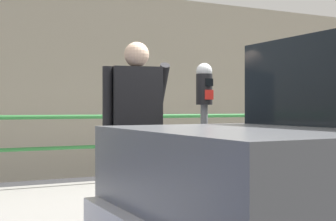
{
  "coord_description": "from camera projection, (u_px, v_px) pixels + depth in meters",
  "views": [
    {
      "loc": [
        -2.54,
        -3.49,
        1.25
      ],
      "look_at": [
        -0.62,
        0.48,
        1.22
      ],
      "focal_mm": 50.08,
      "sensor_mm": 36.0,
      "label": 1
    }
  ],
  "objects": [
    {
      "name": "sidewalk_curb",
      "position": [
        172.0,
        203.0,
        5.73
      ],
      "size": [
        36.0,
        3.28,
        0.16
      ],
      "primitive_type": "cube",
      "color": "gray",
      "rests_on": "ground"
    },
    {
      "name": "pedestrian_at_meter",
      "position": [
        136.0,
        122.0,
        4.21
      ],
      "size": [
        0.67,
        0.46,
        1.68
      ],
      "rotation": [
        0.0,
        0.0,
        -0.18
      ],
      "color": "#1E233F",
      "rests_on": "sidewalk_curb"
    },
    {
      "name": "backdrop_wall",
      "position": [
        92.0,
        84.0,
        8.75
      ],
      "size": [
        32.0,
        0.5,
        3.4
      ],
      "primitive_type": "cube",
      "color": "#ADA38E",
      "rests_on": "ground"
    },
    {
      "name": "parking_meter",
      "position": [
        204.0,
        111.0,
        4.43
      ],
      "size": [
        0.16,
        0.17,
        1.52
      ],
      "rotation": [
        0.0,
        0.0,
        3.22
      ],
      "color": "slate",
      "rests_on": "sidewalk_curb"
    },
    {
      "name": "background_railing",
      "position": [
        130.0,
        133.0,
        7.0
      ],
      "size": [
        24.06,
        0.06,
        1.0
      ],
      "color": "#2D7A38",
      "rests_on": "sidewalk_curb"
    }
  ]
}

